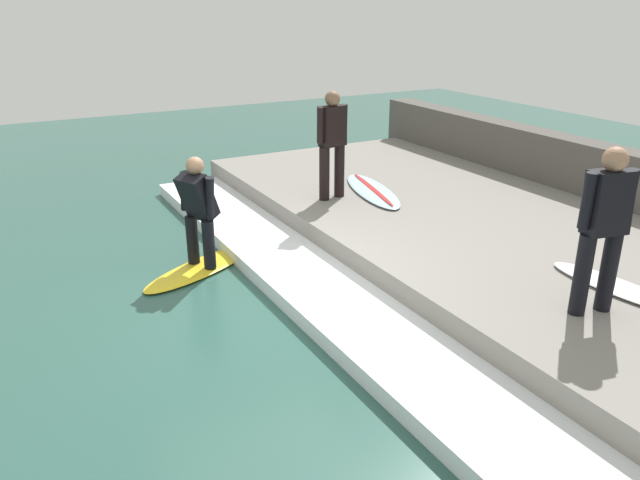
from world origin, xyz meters
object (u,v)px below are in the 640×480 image
surfboard_riding (202,267)px  surfboard_waiting_far (372,190)px  surfer_waiting_far (332,139)px  surfer_waiting_near (604,223)px  surfer_riding (198,207)px  surfboard_waiting_near (617,287)px

surfboard_riding → surfboard_waiting_far: surfboard_waiting_far is taller
surfboard_riding → surfer_waiting_far: bearing=15.8°
surfer_waiting_near → surfboard_waiting_far: size_ratio=0.80×
surfer_riding → surfboard_waiting_near: 5.11m
surfer_riding → surfer_waiting_near: (2.79, -3.91, 0.52)m
surfer_waiting_near → surfboard_waiting_near: bearing=15.6°
surfboard_riding → surfer_riding: surfer_riding is taller
surfer_waiting_far → surfboard_riding: bearing=-164.2°
surfer_riding → surfboard_waiting_far: size_ratio=0.71×
surfer_riding → surfboard_waiting_near: bearing=-46.8°
surfer_riding → surfer_waiting_near: 4.83m
surfboard_waiting_near → surfboard_waiting_far: surfboard_waiting_far is taller
surfer_waiting_near → surfboard_waiting_near: size_ratio=1.03×
surfboard_riding → surfer_waiting_far: (2.41, 0.68, 1.37)m
surfboard_waiting_near → surfer_waiting_far: (-1.08, 4.40, 0.91)m
surfer_riding → surfboard_waiting_near: (3.48, -3.72, -0.40)m
surfer_waiting_near → surfer_riding: bearing=125.6°
surfboard_riding → surfboard_waiting_near: surfboard_waiting_near is taller
surfer_waiting_far → surfboard_waiting_far: size_ratio=0.79×
surfer_waiting_near → surfboard_waiting_near: 1.17m
surfboard_riding → surfboard_waiting_far: (3.14, 0.62, 0.46)m
surfboard_waiting_near → surfboard_waiting_far: 4.35m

